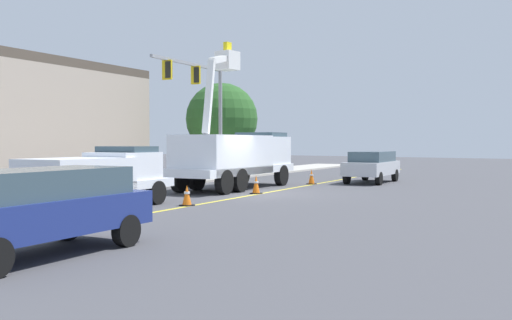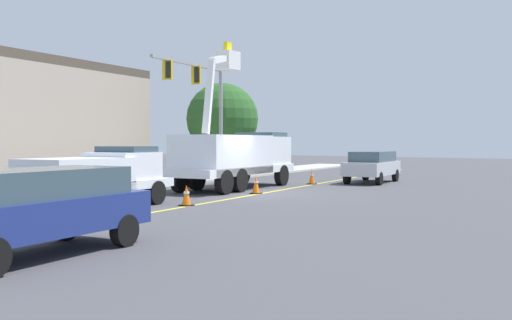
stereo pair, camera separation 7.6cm
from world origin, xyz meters
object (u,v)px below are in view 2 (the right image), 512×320
at_px(service_pickup_truck, 98,175).
at_px(trailing_sedan, 36,206).
at_px(traffic_cone_mid_rear, 256,185).
at_px(traffic_cone_trailing, 312,177).
at_px(traffic_cone_mid_front, 186,195).
at_px(utility_bucket_truck, 236,154).
at_px(traffic_signal_mast, 203,92).
at_px(traffic_cone_leading, 66,210).
at_px(passing_minivan, 372,165).

xyz_separation_m(service_pickup_truck, trailing_sedan, (-5.87, -5.51, -0.15)).
relative_size(traffic_cone_mid_rear, traffic_cone_trailing, 1.02).
bearing_deg(traffic_cone_mid_front, traffic_cone_mid_rear, 8.58).
relative_size(utility_bucket_truck, trailing_sedan, 1.69).
height_order(traffic_cone_trailing, traffic_signal_mast, traffic_signal_mast).
bearing_deg(traffic_signal_mast, service_pickup_truck, -153.80).
bearing_deg(traffic_cone_mid_front, traffic_cone_trailing, 8.39).
distance_m(trailing_sedan, traffic_signal_mast, 21.64).
relative_size(trailing_sedan, traffic_cone_mid_front, 6.89).
bearing_deg(trailing_sedan, traffic_cone_leading, 46.81).
bearing_deg(traffic_cone_trailing, passing_minivan, -34.30).
distance_m(utility_bucket_truck, traffic_signal_mast, 6.38).
distance_m(trailing_sedan, traffic_cone_mid_front, 8.99).
bearing_deg(traffic_cone_leading, passing_minivan, 0.66).
relative_size(traffic_cone_leading, traffic_cone_mid_rear, 1.01).
bearing_deg(traffic_signal_mast, traffic_cone_trailing, -75.48).
bearing_deg(traffic_cone_mid_rear, traffic_cone_leading, -172.55).
distance_m(traffic_cone_mid_front, traffic_signal_mast, 13.30).
height_order(utility_bucket_truck, traffic_signal_mast, traffic_signal_mast).
relative_size(traffic_cone_mid_front, traffic_signal_mast, 0.10).
height_order(utility_bucket_truck, traffic_cone_mid_front, utility_bucket_truck).
relative_size(trailing_sedan, traffic_cone_leading, 6.24).
bearing_deg(service_pickup_truck, passing_minivan, -7.60).
bearing_deg(trailing_sedan, traffic_signal_mast, 32.55).
distance_m(passing_minivan, traffic_cone_leading, 19.62).
xyz_separation_m(traffic_cone_mid_front, traffic_signal_mast, (9.73, 7.78, 4.64)).
bearing_deg(service_pickup_truck, traffic_cone_leading, -140.79).
distance_m(passing_minivan, traffic_signal_mast, 10.17).
relative_size(trailing_sedan, traffic_cone_mid_rear, 6.28).
bearing_deg(traffic_signal_mast, passing_minivan, -60.73).
distance_m(traffic_cone_leading, traffic_cone_mid_rear, 10.55).
height_order(traffic_cone_mid_front, traffic_cone_mid_rear, traffic_cone_mid_rear).
height_order(service_pickup_truck, traffic_cone_mid_front, service_pickup_truck).
distance_m(utility_bucket_truck, service_pickup_truck, 9.28).
xyz_separation_m(traffic_cone_mid_front, traffic_cone_trailing, (11.32, 1.67, 0.03)).
bearing_deg(traffic_cone_mid_front, traffic_signal_mast, 38.63).
bearing_deg(passing_minivan, service_pickup_truck, 172.40).
bearing_deg(traffic_cone_mid_rear, passing_minivan, -7.14).
bearing_deg(traffic_cone_trailing, service_pickup_truck, 179.23).
bearing_deg(traffic_cone_leading, traffic_cone_trailing, 7.74).
bearing_deg(traffic_cone_mid_front, service_pickup_truck, 141.33).
distance_m(passing_minivan, traffic_cone_mid_front, 14.32).
bearing_deg(traffic_signal_mast, traffic_cone_mid_front, -141.37).
xyz_separation_m(utility_bucket_truck, traffic_cone_trailing, (4.47, -1.54, -1.23)).
bearing_deg(traffic_cone_leading, traffic_cone_mid_front, 6.35).
relative_size(utility_bucket_truck, traffic_cone_mid_front, 11.63).
distance_m(traffic_cone_leading, traffic_cone_trailing, 16.78).
height_order(passing_minivan, traffic_signal_mast, traffic_signal_mast).
xyz_separation_m(traffic_cone_leading, traffic_cone_mid_front, (5.31, 0.59, -0.04)).
xyz_separation_m(utility_bucket_truck, traffic_cone_mid_rear, (-1.69, -2.43, -1.22)).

